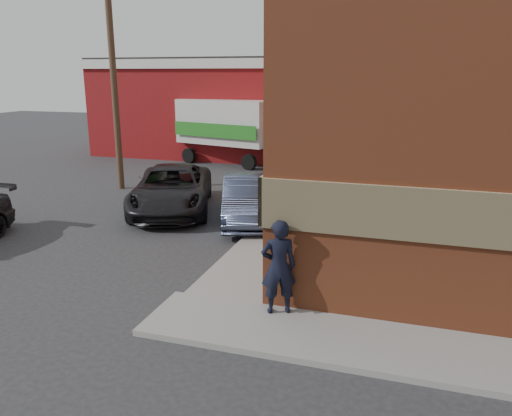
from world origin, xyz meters
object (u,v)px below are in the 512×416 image
Objects in this scene: warehouse at (239,106)px; sedan at (248,199)px; box_truck at (237,128)px; suv_a at (172,189)px; man at (279,267)px; utility_pole at (113,73)px.

sedan is at bearing -69.66° from warehouse.
box_truck is at bearing 92.52° from sedan.
warehouse is at bearing 78.87° from suv_a.
box_truck is (-3.84, 9.86, 1.22)m from sedan.
box_truck is (-6.54, 16.08, 0.89)m from man.
sedan is 10.65m from box_truck.
man is 0.34× the size of suv_a.
sedan is (5.20, -14.03, -2.06)m from warehouse.
man is at bearing -68.69° from warehouse.
utility_pole is 13.69m from man.
sedan is at bearing -54.20° from box_truck.
suv_a is at bearing -70.36° from box_truck.
man is at bearing -44.54° from utility_pole.
man is 0.27× the size of box_truck.
utility_pole is at bearing -97.77° from warehouse.
utility_pole is at bearing 136.92° from sedan.
utility_pole is 1.59× the size of suv_a.
box_truck is (-0.84, 9.38, 1.18)m from suv_a.
suv_a reaches higher than sedan.
warehouse reaches higher than box_truck.
utility_pole is 1.25× the size of box_truck.
warehouse is 11.27m from utility_pole.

